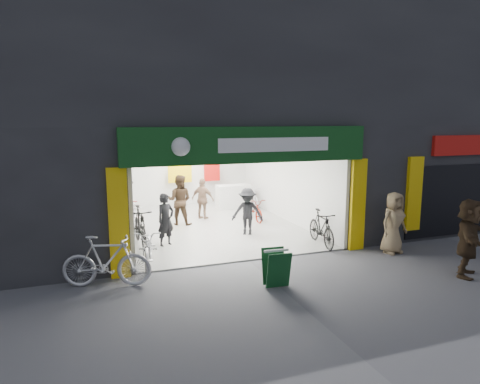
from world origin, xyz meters
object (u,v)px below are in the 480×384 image
bike_left_front (149,246)px  sandwich_board (276,267)px  parked_bike (106,261)px  pedestrian_near (394,223)px  bike_right_front (321,228)px

bike_left_front → sandwich_board: size_ratio=2.28×
bike_left_front → parked_bike: 1.58m
parked_bike → pedestrian_near: pedestrian_near is taller
bike_left_front → bike_right_front: 5.00m
bike_right_front → parked_bike: (-6.08, -1.15, 0.06)m
bike_left_front → pedestrian_near: size_ratio=1.10×
bike_left_front → pedestrian_near: 6.65m
bike_left_front → bike_right_front: bike_right_front is taller
bike_left_front → sandwich_board: 3.44m
bike_right_front → parked_bike: size_ratio=0.90×
parked_bike → bike_left_front: bearing=-26.8°
bike_left_front → pedestrian_near: pedestrian_near is taller
bike_right_front → parked_bike: bearing=-162.2°
bike_left_front → bike_right_front: size_ratio=1.07×
bike_right_front → pedestrian_near: size_ratio=1.03×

